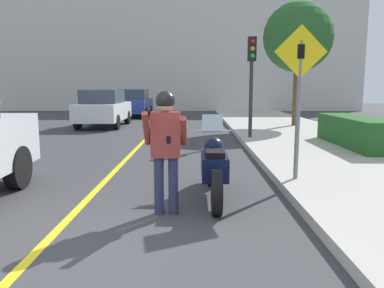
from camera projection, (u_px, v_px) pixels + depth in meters
The scene contains 12 objects.
ground_plane at pixel (86, 261), 3.84m from camera, with size 80.00×80.00×0.00m, color #38383A.
sidewalk_curb at pixel (372, 170), 7.74m from camera, with size 4.40×44.00×0.15m.
road_center_line at pixel (129, 156), 9.78m from camera, with size 0.12×36.00×0.01m.
building_backdrop at pixel (181, 54), 28.91m from camera, with size 28.00×1.20×8.70m.
motorcycle at pixel (214, 167), 6.00m from camera, with size 0.62×2.28×1.31m.
person_biker at pixel (166, 140), 5.13m from camera, with size 0.59×0.47×1.73m.
crossing_sign at pixel (299, 88), 6.48m from camera, with size 0.91×0.08×2.68m.
traffic_light at pixel (252, 68), 12.00m from camera, with size 0.26×0.30×3.22m.
hedge_row at pixel (354, 131), 10.50m from camera, with size 0.90×3.60×0.80m.
street_tree at pixel (298, 37), 15.79m from camera, with size 2.92×2.92×5.21m.
parked_car_white at pixel (104, 108), 17.08m from camera, with size 1.88×4.20×1.68m.
parked_car_blue at pixel (134, 103), 23.01m from camera, with size 1.88×4.20×1.68m.
Camera 1 is at (1.13, -3.61, 1.76)m, focal length 35.00 mm.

